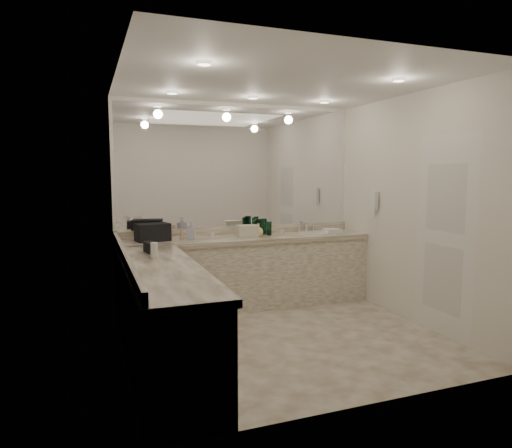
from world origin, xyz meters
name	(u,v)px	position (x,y,z in m)	size (l,w,h in m)	color
floor	(284,337)	(0.00, 0.00, 0.00)	(3.20, 3.20, 0.00)	beige
ceiling	(286,81)	(0.00, 0.00, 2.60)	(3.20, 3.20, 0.00)	white
wall_back	(239,204)	(0.00, 1.50, 1.30)	(3.20, 0.02, 2.60)	silver
wall_left	(121,219)	(-1.60, 0.00, 1.30)	(0.02, 3.00, 2.60)	silver
wall_right	(414,209)	(1.60, 0.00, 1.30)	(0.02, 3.00, 2.60)	silver
vanity_back_base	(246,274)	(0.00, 1.20, 0.42)	(3.20, 0.60, 0.84)	silver
vanity_back_top	(247,239)	(0.00, 1.19, 0.87)	(3.20, 0.64, 0.06)	beige
vanity_left_base	(163,321)	(-1.30, -0.30, 0.42)	(0.60, 2.40, 0.84)	silver
vanity_left_top	(163,270)	(-1.29, -0.30, 0.87)	(0.64, 2.42, 0.06)	beige
backsplash_back	(239,230)	(0.00, 1.48, 0.95)	(3.20, 0.04, 0.10)	beige
backsplash_left	(125,257)	(-1.58, 0.00, 0.95)	(0.04, 3.00, 0.10)	beige
mirror_back	(239,167)	(0.00, 1.49, 1.77)	(3.12, 0.01, 1.55)	white
mirror_left	(121,165)	(-1.59, 0.00, 1.77)	(0.01, 2.92, 1.55)	white
sink	(313,234)	(0.95, 1.20, 0.90)	(0.44, 0.44, 0.03)	white
faucet	(306,226)	(0.95, 1.41, 0.97)	(0.24, 0.16, 0.14)	silver
wall_phone	(374,201)	(1.56, 0.70, 1.35)	(0.06, 0.10, 0.24)	white
door	(444,236)	(1.59, -0.50, 1.05)	(0.02, 0.82, 2.10)	white
black_toiletry_bag	(153,232)	(-1.16, 1.24, 1.01)	(0.38, 0.24, 0.22)	black
black_bag_spill	(150,248)	(-1.30, 0.41, 0.95)	(0.09, 0.20, 0.11)	black
cream_cosmetic_case	(248,231)	(0.01, 1.19, 0.97)	(0.26, 0.16, 0.15)	beige
hand_towel	(333,230)	(1.26, 1.22, 0.92)	(0.24, 0.16, 0.04)	white
lotion_left	(154,250)	(-1.30, 0.13, 0.98)	(0.07, 0.07, 0.16)	white
soap_bottle_a	(193,232)	(-0.68, 1.20, 0.99)	(0.07, 0.07, 0.18)	silver
soap_bottle_b	(191,231)	(-0.71, 1.21, 1.01)	(0.10, 0.10, 0.22)	#B1B0CA
soap_bottle_c	(258,230)	(0.15, 1.18, 0.98)	(0.13, 0.13, 0.17)	#FFC984
green_bottle_0	(269,228)	(0.32, 1.21, 0.99)	(0.06, 0.06, 0.18)	#0F4629
green_bottle_1	(256,228)	(0.16, 1.27, 1.00)	(0.07, 0.07, 0.19)	#0F4629
green_bottle_2	(264,226)	(0.30, 1.34, 1.00)	(0.06, 0.06, 0.21)	#0F4629
green_bottle_3	(258,227)	(0.18, 1.27, 1.00)	(0.07, 0.07, 0.21)	#0F4629
green_bottle_4	(259,227)	(0.21, 1.28, 1.01)	(0.07, 0.07, 0.21)	#0F4629
amenity_bottle_0	(141,235)	(-1.29, 1.33, 0.97)	(0.04, 0.04, 0.13)	#F2D84C
amenity_bottle_1	(212,235)	(-0.43, 1.25, 0.94)	(0.05, 0.05, 0.07)	white
amenity_bottle_2	(269,232)	(0.34, 1.27, 0.93)	(0.05, 0.05, 0.06)	white
amenity_bottle_3	(282,232)	(0.52, 1.27, 0.93)	(0.05, 0.05, 0.06)	#F2D84C
amenity_bottle_4	(182,235)	(-0.82, 1.22, 0.96)	(0.04, 0.04, 0.12)	#E0B28C
amenity_bottle_5	(258,233)	(0.15, 1.20, 0.94)	(0.06, 0.06, 0.08)	white
amenity_bottle_6	(282,232)	(0.49, 1.20, 0.93)	(0.06, 0.06, 0.07)	silver
amenity_bottle_7	(153,238)	(-1.16, 1.24, 0.94)	(0.04, 0.04, 0.08)	white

